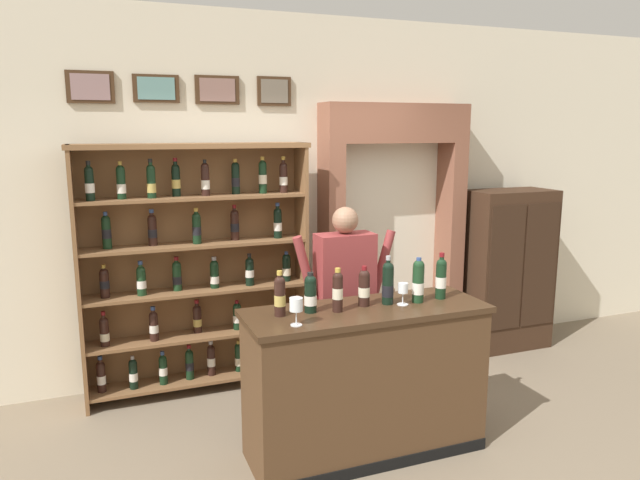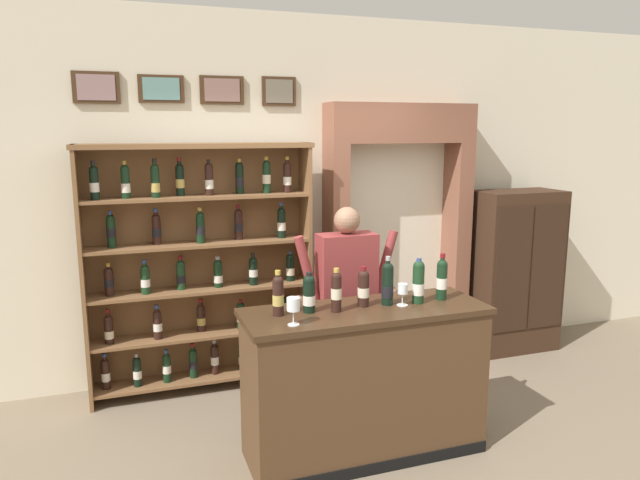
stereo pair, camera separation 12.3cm
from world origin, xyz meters
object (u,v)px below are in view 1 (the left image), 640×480
(tasting_counter, at_px, (365,381))
(tasting_bottle_chianti, at_px, (310,293))
(tasting_bottle_bianco, at_px, (418,281))
(wine_glass_spare, at_px, (403,289))
(shopkeeper, at_px, (345,287))
(tasting_bottle_super_tuscan, at_px, (338,290))
(tasting_bottle_rosso, at_px, (441,278))
(tasting_bottle_vin_santo, at_px, (388,283))
(tasting_bottle_riserva, at_px, (280,295))
(wine_shelf, at_px, (196,264))
(tasting_bottle_prosecco, at_px, (364,287))
(side_cabinet, at_px, (507,269))
(wine_glass_right, at_px, (296,305))

(tasting_counter, height_order, tasting_bottle_chianti, tasting_bottle_chianti)
(tasting_bottle_bianco, bearing_deg, wine_glass_spare, -171.24)
(tasting_counter, relative_size, shopkeeper, 1.01)
(tasting_counter, distance_m, shopkeeper, 0.81)
(tasting_bottle_super_tuscan, distance_m, tasting_bottle_rosso, 0.79)
(tasting_bottle_vin_santo, distance_m, tasting_bottle_rosso, 0.41)
(tasting_bottle_riserva, bearing_deg, wine_glass_spare, -4.83)
(wine_shelf, height_order, tasting_bottle_prosecco, wine_shelf)
(side_cabinet, bearing_deg, tasting_bottle_chianti, -153.82)
(wine_shelf, distance_m, tasting_bottle_riserva, 1.39)
(wine_shelf, xyz_separation_m, tasting_bottle_bianco, (1.27, -1.41, 0.08))
(shopkeeper, height_order, wine_glass_right, shopkeeper)
(tasting_counter, height_order, tasting_bottle_rosso, tasting_bottle_rosso)
(wine_glass_spare, height_order, wine_glass_right, wine_glass_right)
(tasting_counter, height_order, tasting_bottle_prosecco, tasting_bottle_prosecco)
(side_cabinet, bearing_deg, shopkeeper, -161.88)
(tasting_bottle_super_tuscan, height_order, wine_glass_spare, tasting_bottle_super_tuscan)
(side_cabinet, xyz_separation_m, shopkeeper, (-2.08, -0.68, 0.20))
(tasting_bottle_prosecco, xyz_separation_m, tasting_bottle_rosso, (0.57, -0.03, 0.02))
(wine_shelf, height_order, wine_glass_spare, wine_shelf)
(tasting_bottle_chianti, bearing_deg, side_cabinet, 26.18)
(tasting_bottle_vin_santo, height_order, wine_glass_right, tasting_bottle_vin_santo)
(tasting_bottle_rosso, bearing_deg, tasting_bottle_prosecco, 176.59)
(wine_shelf, distance_m, tasting_bottle_rosso, 2.02)
(tasting_bottle_chianti, xyz_separation_m, tasting_bottle_super_tuscan, (0.17, -0.05, 0.02))
(tasting_bottle_chianti, bearing_deg, tasting_counter, -7.82)
(side_cabinet, relative_size, tasting_bottle_prosecco, 5.87)
(tasting_bottle_vin_santo, xyz_separation_m, tasting_bottle_rosso, (0.41, -0.02, 0.00))
(tasting_counter, xyz_separation_m, tasting_bottle_riserva, (-0.58, 0.05, 0.65))
(wine_shelf, height_order, tasting_bottle_rosso, wine_shelf)
(tasting_bottle_chianti, xyz_separation_m, tasting_bottle_bianco, (0.76, -0.05, 0.02))
(wine_glass_spare, bearing_deg, tasting_bottle_chianti, 173.56)
(shopkeeper, distance_m, tasting_bottle_rosso, 0.79)
(tasting_bottle_chianti, bearing_deg, wine_shelf, 110.53)
(tasting_bottle_riserva, bearing_deg, tasting_bottle_rosso, -1.49)
(wine_shelf, relative_size, tasting_bottle_prosecco, 7.63)
(tasting_bottle_vin_santo, xyz_separation_m, wine_glass_right, (-0.72, -0.20, -0.02))
(side_cabinet, bearing_deg, tasting_bottle_bianco, -143.98)
(tasting_counter, height_order, tasting_bottle_vin_santo, tasting_bottle_vin_santo)
(shopkeeper, relative_size, wine_glass_spare, 10.76)
(tasting_bottle_prosecco, distance_m, tasting_bottle_bianco, 0.38)
(shopkeeper, xyz_separation_m, tasting_bottle_riserva, (-0.70, -0.59, 0.16))
(tasting_bottle_bianco, relative_size, wine_glass_spare, 2.06)
(tasting_bottle_riserva, distance_m, wine_glass_spare, 0.84)
(side_cabinet, distance_m, tasting_bottle_chianti, 2.89)
(tasting_counter, xyz_separation_m, wine_glass_right, (-0.54, -0.16, 0.64))
(tasting_bottle_prosecco, distance_m, tasting_bottle_vin_santo, 0.17)
(shopkeeper, distance_m, tasting_bottle_vin_santo, 0.63)
(tasting_bottle_bianco, bearing_deg, side_cabinet, 36.02)
(shopkeeper, height_order, wine_glass_spare, shopkeeper)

